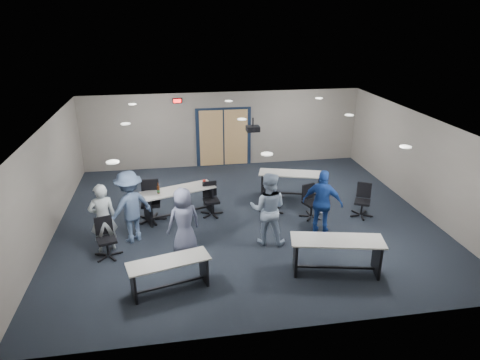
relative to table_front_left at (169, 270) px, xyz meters
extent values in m
plane|color=black|center=(2.07, 2.94, -0.46)|extent=(10.00, 10.00, 0.00)
cube|color=gray|center=(2.07, 7.44, 0.89)|extent=(10.00, 0.04, 2.70)
cube|color=gray|center=(2.07, -1.56, 0.89)|extent=(10.00, 0.04, 2.70)
cube|color=gray|center=(-2.93, 2.94, 0.89)|extent=(0.04, 9.00, 2.70)
cube|color=gray|center=(7.07, 2.94, 0.89)|extent=(0.04, 9.00, 2.70)
cube|color=silver|center=(2.07, 2.94, 2.24)|extent=(10.00, 9.00, 0.04)
cube|color=black|center=(2.07, 7.41, 0.59)|extent=(2.00, 0.06, 2.20)
cube|color=tan|center=(1.62, 7.39, 0.59)|extent=(0.85, 0.04, 2.05)
cube|color=tan|center=(2.52, 7.39, 0.59)|extent=(0.85, 0.04, 2.05)
cube|color=black|center=(0.47, 7.39, 1.99)|extent=(0.32, 0.05, 0.18)
cube|color=#FF0C0C|center=(0.47, 7.36, 1.99)|extent=(0.26, 0.02, 0.12)
cylinder|color=black|center=(2.37, 3.44, 2.12)|extent=(0.04, 0.04, 0.24)
cube|color=black|center=(2.37, 3.44, 1.94)|extent=(0.35, 0.30, 0.14)
cylinder|color=black|center=(2.37, 3.29, 1.94)|extent=(0.08, 0.03, 0.08)
cube|color=beige|center=(0.00, 0.00, 0.20)|extent=(1.74, 0.95, 0.03)
cube|color=black|center=(-0.71, -0.18, -0.14)|extent=(0.17, 0.50, 0.64)
cube|color=black|center=(0.71, 0.18, -0.14)|extent=(0.17, 0.50, 0.64)
cube|color=black|center=(0.00, 0.00, -0.37)|extent=(1.44, 0.41, 0.04)
cube|color=beige|center=(3.57, 0.04, 0.32)|extent=(2.07, 1.06, 0.03)
cube|color=black|center=(2.72, 0.23, -0.08)|extent=(0.18, 0.60, 0.77)
cube|color=black|center=(4.43, -0.15, -0.08)|extent=(0.18, 0.60, 0.77)
cube|color=black|center=(3.57, 0.04, -0.35)|extent=(1.72, 0.43, 0.04)
cube|color=beige|center=(0.30, 3.35, 0.33)|extent=(2.10, 1.28, 0.03)
cube|color=black|center=(-0.54, 3.07, -0.07)|extent=(0.25, 0.59, 0.78)
cube|color=black|center=(1.14, 3.64, -0.07)|extent=(0.25, 0.59, 0.78)
cube|color=black|center=(0.30, 3.35, -0.35)|extent=(1.70, 0.63, 0.04)
cylinder|color=red|center=(1.04, 3.61, 0.42)|extent=(0.09, 0.09, 0.13)
cube|color=beige|center=(3.71, 4.17, 0.30)|extent=(2.03, 1.17, 0.03)
cube|color=black|center=(2.89, 4.42, -0.09)|extent=(0.22, 0.58, 0.75)
cube|color=black|center=(4.53, 3.92, -0.09)|extent=(0.22, 0.58, 0.75)
cube|color=black|center=(3.71, 4.17, -0.35)|extent=(1.65, 0.55, 0.04)
imported|color=#A0ABAE|center=(-1.48, 1.81, 0.39)|extent=(0.70, 0.54, 1.70)
imported|color=slate|center=(0.37, 1.44, 0.35)|extent=(0.92, 0.75, 1.61)
imported|color=#9AAFCB|center=(2.39, 1.54, 0.46)|extent=(1.06, 0.93, 1.83)
imported|color=#1B4098|center=(3.85, 1.77, 0.40)|extent=(1.08, 0.87, 1.72)
imported|color=#465C7F|center=(-0.89, 2.19, 0.46)|extent=(1.36, 1.24, 1.83)
camera|label=1|loc=(0.21, -7.51, 4.87)|focal=32.00mm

